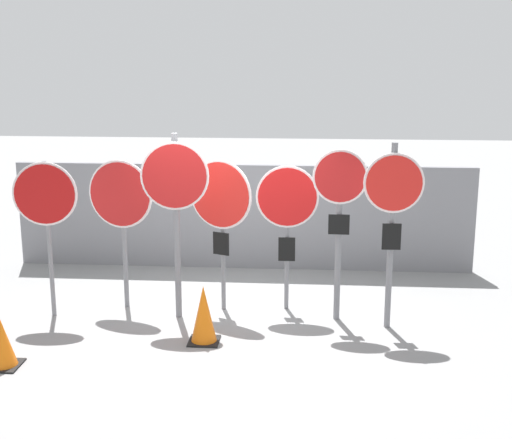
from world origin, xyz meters
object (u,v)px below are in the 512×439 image
at_px(stop_sign_5, 339,203).
at_px(traffic_cone_0, 204,314).
at_px(stop_sign_0, 46,203).
at_px(stop_sign_4, 287,207).
at_px(stop_sign_3, 221,203).
at_px(stop_sign_1, 121,202).
at_px(traffic_cone_1, 2,342).
at_px(stop_sign_2, 175,193).
at_px(stop_sign_6, 393,205).

relative_size(stop_sign_5, traffic_cone_0, 3.16).
relative_size(stop_sign_0, stop_sign_4, 1.05).
height_order(stop_sign_3, stop_sign_4, stop_sign_3).
xyz_separation_m(stop_sign_0, stop_sign_3, (2.24, 0.42, -0.06)).
relative_size(stop_sign_1, traffic_cone_1, 3.54).
bearing_deg(stop_sign_0, stop_sign_2, -2.83).
xyz_separation_m(stop_sign_4, stop_sign_5, (0.68, -0.34, 0.14)).
bearing_deg(stop_sign_4, traffic_cone_0, -129.03).
distance_m(stop_sign_1, stop_sign_2, 0.91).
height_order(stop_sign_3, stop_sign_5, stop_sign_5).
height_order(stop_sign_1, stop_sign_4, stop_sign_1).
height_order(stop_sign_4, traffic_cone_0, stop_sign_4).
xyz_separation_m(stop_sign_2, stop_sign_3, (0.54, 0.34, -0.20)).
relative_size(stop_sign_2, traffic_cone_0, 3.42).
bearing_deg(stop_sign_5, stop_sign_0, -176.21).
bearing_deg(stop_sign_1, stop_sign_3, 12.16).
distance_m(stop_sign_6, traffic_cone_1, 4.92).
bearing_deg(stop_sign_4, stop_sign_1, -178.12).
height_order(stop_sign_2, traffic_cone_1, stop_sign_2).
bearing_deg(traffic_cone_0, stop_sign_3, 85.86).
distance_m(stop_sign_3, stop_sign_4, 0.90).
height_order(stop_sign_1, stop_sign_6, stop_sign_6).
height_order(stop_sign_2, stop_sign_4, stop_sign_2).
distance_m(stop_sign_0, stop_sign_2, 1.71).
distance_m(stop_sign_1, traffic_cone_0, 2.06).
height_order(stop_sign_0, stop_sign_6, stop_sign_6).
bearing_deg(stop_sign_1, traffic_cone_1, -102.06).
distance_m(stop_sign_0, stop_sign_3, 2.29).
relative_size(stop_sign_2, stop_sign_5, 1.08).
relative_size(stop_sign_4, traffic_cone_1, 3.44).
height_order(stop_sign_0, traffic_cone_1, stop_sign_0).
height_order(stop_sign_2, traffic_cone_0, stop_sign_2).
xyz_separation_m(stop_sign_2, stop_sign_5, (2.12, 0.08, -0.11)).
height_order(stop_sign_1, stop_sign_2, stop_sign_2).
bearing_deg(traffic_cone_0, traffic_cone_1, -158.25).
height_order(stop_sign_1, traffic_cone_1, stop_sign_1).
distance_m(stop_sign_0, traffic_cone_0, 2.58).
bearing_deg(stop_sign_5, stop_sign_1, 176.24).
bearing_deg(stop_sign_4, stop_sign_0, -170.98).
distance_m(stop_sign_0, stop_sign_4, 3.18).
bearing_deg(traffic_cone_1, stop_sign_1, 65.73).
xyz_separation_m(stop_sign_5, traffic_cone_0, (-1.65, -0.86, -1.24)).
distance_m(stop_sign_1, stop_sign_3, 1.36).
bearing_deg(stop_sign_6, traffic_cone_0, -166.57).
height_order(stop_sign_2, stop_sign_3, stop_sign_2).
bearing_deg(stop_sign_4, stop_sign_2, -163.72).
bearing_deg(stop_sign_3, stop_sign_0, -145.95).
bearing_deg(traffic_cone_0, stop_sign_1, 138.67).
height_order(stop_sign_5, traffic_cone_0, stop_sign_5).
bearing_deg(stop_sign_2, stop_sign_4, 13.64).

